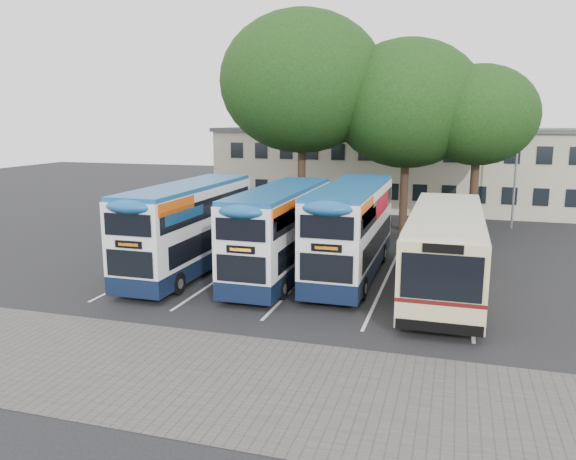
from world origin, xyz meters
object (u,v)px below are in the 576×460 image
(tree_left, at_px, (302,82))
(bus_dd_left, at_px, (189,224))
(tree_right, at_px, (479,115))
(lamp_post, at_px, (518,148))
(tree_mid, at_px, (407,104))
(bus_dd_right, at_px, (352,226))
(bus_dd_mid, at_px, (281,228))
(bus_single, at_px, (445,246))

(tree_left, height_order, bus_dd_left, tree_left)
(tree_left, xyz_separation_m, tree_right, (10.42, 0.61, -2.01))
(lamp_post, xyz_separation_m, tree_mid, (-6.62, -2.74, 2.67))
(lamp_post, relative_size, bus_dd_right, 0.92)
(lamp_post, height_order, bus_dd_left, lamp_post)
(lamp_post, distance_m, bus_dd_mid, 18.63)
(bus_single, bearing_deg, bus_dd_mid, 178.94)
(bus_dd_left, height_order, bus_dd_right, bus_dd_right)
(tree_right, bearing_deg, bus_dd_right, -116.10)
(bus_dd_mid, bearing_deg, bus_dd_right, 18.30)
(tree_mid, distance_m, bus_dd_left, 16.16)
(tree_right, height_order, bus_dd_left, tree_right)
(bus_dd_left, height_order, bus_single, bus_dd_left)
(bus_single, bearing_deg, lamp_post, 75.74)
(bus_dd_mid, height_order, bus_single, bus_dd_mid)
(tree_left, height_order, bus_single, tree_left)
(bus_single, bearing_deg, bus_dd_right, 164.64)
(tree_left, relative_size, bus_dd_mid, 1.41)
(bus_dd_left, relative_size, bus_dd_right, 0.99)
(bus_dd_mid, xyz_separation_m, bus_dd_right, (2.95, 0.98, 0.07))
(tree_mid, height_order, bus_dd_mid, tree_mid)
(tree_left, xyz_separation_m, bus_dd_mid, (2.15, -11.23, -6.91))
(lamp_post, xyz_separation_m, tree_left, (-12.94, -3.68, 4.00))
(tree_left, bearing_deg, bus_single, -51.25)
(tree_left, height_order, bus_dd_right, tree_left)
(tree_left, xyz_separation_m, bus_single, (9.12, -11.36, -7.20))
(tree_left, distance_m, bus_dd_mid, 13.36)
(tree_mid, bearing_deg, lamp_post, 22.53)
(lamp_post, bearing_deg, bus_dd_mid, -125.91)
(lamp_post, height_order, tree_right, tree_right)
(bus_dd_right, bearing_deg, bus_dd_left, -168.22)
(tree_right, xyz_separation_m, bus_single, (-1.30, -11.97, -5.19))
(tree_right, height_order, bus_dd_right, tree_right)
(tree_mid, relative_size, bus_single, 1.04)
(tree_right, relative_size, bus_dd_right, 1.02)
(tree_mid, xyz_separation_m, bus_dd_mid, (-4.18, -12.16, -5.58))
(tree_mid, relative_size, bus_dd_left, 1.20)
(tree_left, relative_size, bus_dd_left, 1.38)
(bus_dd_mid, relative_size, bus_single, 0.85)
(tree_left, relative_size, bus_single, 1.20)
(bus_dd_mid, distance_m, bus_single, 6.98)
(lamp_post, distance_m, bus_dd_left, 21.68)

